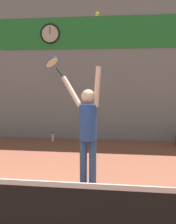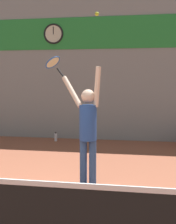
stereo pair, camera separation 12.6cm
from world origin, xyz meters
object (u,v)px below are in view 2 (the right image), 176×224
object	(u,v)px
tennis_player	(88,126)
tennis_ball	(97,14)
tennis_racket	(53,63)
water_bottle	(56,137)
scoreboard_clock	(53,34)

from	to	relation	value
tennis_player	tennis_ball	bearing A→B (deg)	-21.40
tennis_racket	water_bottle	bearing A→B (deg)	105.52
scoreboard_clock	tennis_player	world-z (taller)	scoreboard_clock
tennis_player	water_bottle	distance (m)	4.20
tennis_racket	water_bottle	size ratio (longest dim) A/B	1.58
tennis_ball	tennis_racket	bearing A→B (deg)	153.26
tennis_player	scoreboard_clock	bearing A→B (deg)	113.58
scoreboard_clock	tennis_ball	size ratio (longest dim) A/B	9.29
tennis_player	tennis_ball	xyz separation A→B (m)	(0.17, -0.07, 1.92)
scoreboard_clock	tennis_player	xyz separation A→B (m)	(1.83, -4.20, -2.24)
tennis_racket	tennis_ball	size ratio (longest dim) A/B	6.44
tennis_player	tennis_ball	distance (m)	1.93
tennis_racket	tennis_ball	distance (m)	1.28
tennis_racket	tennis_ball	world-z (taller)	tennis_ball
scoreboard_clock	water_bottle	bearing A→B (deg)	-69.54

